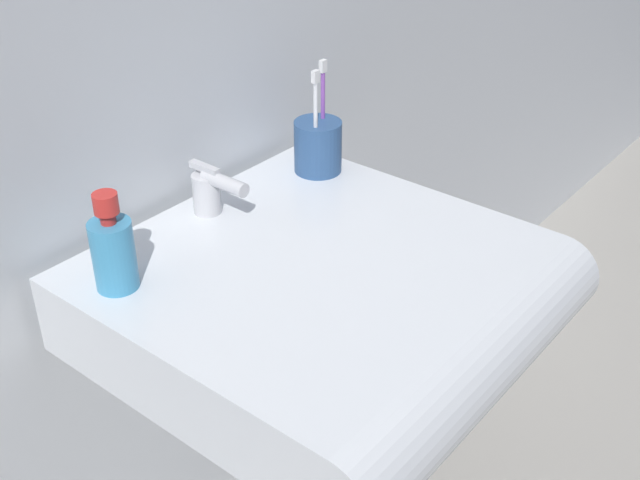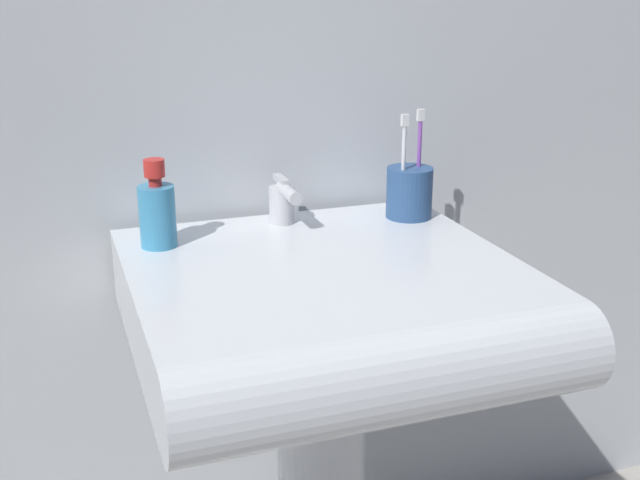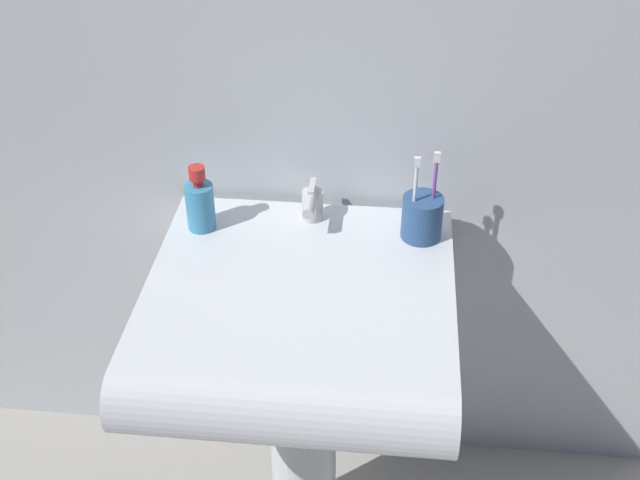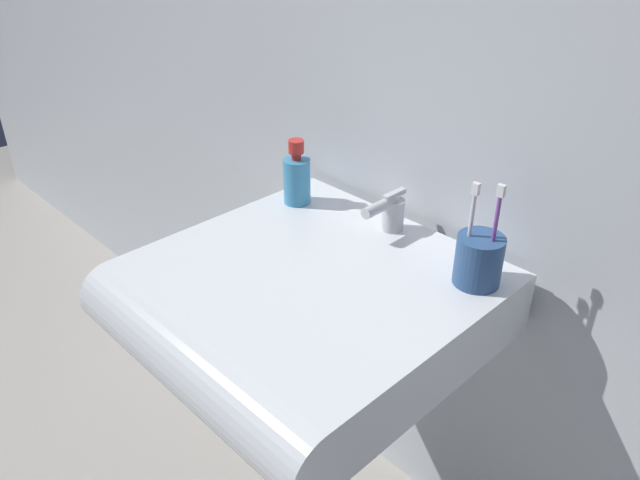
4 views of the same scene
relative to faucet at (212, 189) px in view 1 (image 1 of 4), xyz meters
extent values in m
cylinder|color=white|center=(0.00, -0.19, -0.47)|extent=(0.14, 0.14, 0.62)
cube|color=white|center=(0.00, -0.19, -0.10)|extent=(0.56, 0.51, 0.12)
cylinder|color=white|center=(0.00, -0.45, -0.10)|extent=(0.56, 0.12, 0.12)
cylinder|color=silver|center=(0.00, 0.01, -0.01)|extent=(0.04, 0.04, 0.06)
cylinder|color=silver|center=(0.00, -0.03, 0.02)|extent=(0.02, 0.08, 0.02)
cube|color=silver|center=(0.00, 0.01, 0.03)|extent=(0.01, 0.06, 0.01)
cylinder|color=#2D5184|center=(0.22, -0.03, 0.00)|extent=(0.08, 0.08, 0.09)
cylinder|color=white|center=(0.20, -0.04, 0.05)|extent=(0.01, 0.01, 0.15)
cube|color=white|center=(0.20, -0.04, 0.13)|extent=(0.01, 0.01, 0.02)
cylinder|color=purple|center=(0.23, -0.03, 0.05)|extent=(0.01, 0.01, 0.15)
cube|color=white|center=(0.23, -0.03, 0.14)|extent=(0.01, 0.01, 0.02)
cylinder|color=#3F99CC|center=(-0.22, -0.04, 0.01)|extent=(0.06, 0.06, 0.10)
cylinder|color=red|center=(-0.22, -0.04, 0.06)|extent=(0.02, 0.02, 0.01)
cylinder|color=red|center=(-0.22, -0.04, 0.08)|extent=(0.03, 0.03, 0.03)
camera|label=1|loc=(-0.73, -0.80, 0.56)|focal=45.00mm
camera|label=2|loc=(-0.37, -1.24, 0.37)|focal=45.00mm
camera|label=3|loc=(0.15, -1.33, 0.88)|focal=45.00mm
camera|label=4|loc=(0.66, -0.83, 0.56)|focal=35.00mm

